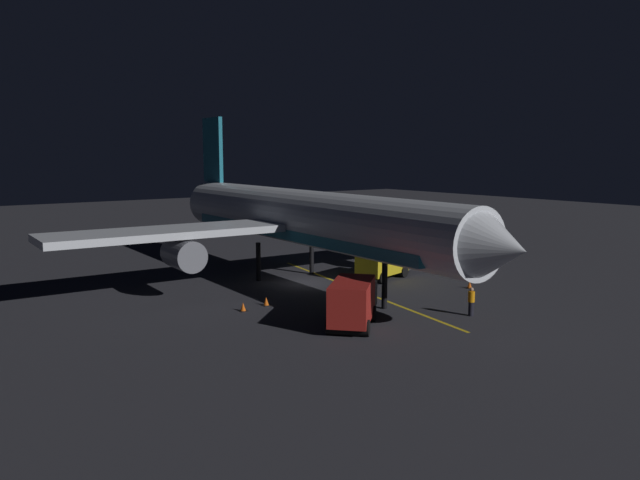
{
  "coord_description": "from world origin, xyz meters",
  "views": [
    {
      "loc": [
        25.75,
        37.37,
        9.62
      ],
      "look_at": [
        0.0,
        2.0,
        3.5
      ],
      "focal_mm": 34.61,
      "sensor_mm": 36.0,
      "label": 1
    }
  ],
  "objects_px": {
    "airliner": "(300,219)",
    "traffic_cone_near_right": "(243,307)",
    "ground_crew_worker": "(471,301)",
    "baggage_truck": "(353,302)",
    "catering_truck": "(387,261)",
    "traffic_cone_near_left": "(266,302)",
    "traffic_cone_under_wing": "(470,285)"
  },
  "relations": [
    {
      "from": "ground_crew_worker",
      "to": "traffic_cone_under_wing",
      "type": "distance_m",
      "value": 7.88
    },
    {
      "from": "baggage_truck",
      "to": "catering_truck",
      "type": "bearing_deg",
      "value": -139.9
    },
    {
      "from": "baggage_truck",
      "to": "ground_crew_worker",
      "type": "height_order",
      "value": "baggage_truck"
    },
    {
      "from": "airliner",
      "to": "traffic_cone_near_right",
      "type": "distance_m",
      "value": 10.43
    },
    {
      "from": "airliner",
      "to": "catering_truck",
      "type": "xyz_separation_m",
      "value": [
        -6.37,
        2.7,
        -3.5
      ]
    },
    {
      "from": "baggage_truck",
      "to": "traffic_cone_near_left",
      "type": "height_order",
      "value": "baggage_truck"
    },
    {
      "from": "traffic_cone_near_left",
      "to": "traffic_cone_near_right",
      "type": "relative_size",
      "value": 1.0
    },
    {
      "from": "catering_truck",
      "to": "baggage_truck",
      "type": "bearing_deg",
      "value": 40.1
    },
    {
      "from": "airliner",
      "to": "traffic_cone_near_right",
      "type": "xyz_separation_m",
      "value": [
        7.79,
        5.24,
        -4.54
      ]
    },
    {
      "from": "baggage_truck",
      "to": "ground_crew_worker",
      "type": "relative_size",
      "value": 3.43
    },
    {
      "from": "airliner",
      "to": "baggage_truck",
      "type": "xyz_separation_m",
      "value": [
        4.21,
        11.61,
        -3.45
      ]
    },
    {
      "from": "baggage_truck",
      "to": "traffic_cone_near_right",
      "type": "height_order",
      "value": "baggage_truck"
    },
    {
      "from": "baggage_truck",
      "to": "traffic_cone_near_right",
      "type": "relative_size",
      "value": 10.84
    },
    {
      "from": "traffic_cone_near_right",
      "to": "traffic_cone_under_wing",
      "type": "distance_m",
      "value": 16.88
    },
    {
      "from": "airliner",
      "to": "traffic_cone_near_left",
      "type": "relative_size",
      "value": 74.37
    },
    {
      "from": "traffic_cone_near_right",
      "to": "ground_crew_worker",
      "type": "bearing_deg",
      "value": 139.31
    },
    {
      "from": "baggage_truck",
      "to": "traffic_cone_under_wing",
      "type": "distance_m",
      "value": 13.13
    },
    {
      "from": "traffic_cone_near_right",
      "to": "traffic_cone_under_wing",
      "type": "xyz_separation_m",
      "value": [
        -16.42,
        3.88,
        0.0
      ]
    },
    {
      "from": "airliner",
      "to": "traffic_cone_near_left",
      "type": "height_order",
      "value": "airliner"
    },
    {
      "from": "traffic_cone_near_left",
      "to": "airliner",
      "type": "bearing_deg",
      "value": -140.54
    },
    {
      "from": "traffic_cone_under_wing",
      "to": "ground_crew_worker",
      "type": "bearing_deg",
      "value": 40.98
    },
    {
      "from": "ground_crew_worker",
      "to": "traffic_cone_near_right",
      "type": "bearing_deg",
      "value": -40.69
    },
    {
      "from": "airliner",
      "to": "traffic_cone_near_right",
      "type": "bearing_deg",
      "value": 33.91
    },
    {
      "from": "airliner",
      "to": "traffic_cone_under_wing",
      "type": "distance_m",
      "value": 13.35
    },
    {
      "from": "traffic_cone_near_left",
      "to": "traffic_cone_under_wing",
      "type": "relative_size",
      "value": 1.0
    },
    {
      "from": "traffic_cone_near_left",
      "to": "baggage_truck",
      "type": "bearing_deg",
      "value": 104.08
    },
    {
      "from": "airliner",
      "to": "baggage_truck",
      "type": "bearing_deg",
      "value": 70.07
    },
    {
      "from": "ground_crew_worker",
      "to": "traffic_cone_under_wing",
      "type": "height_order",
      "value": "ground_crew_worker"
    },
    {
      "from": "baggage_truck",
      "to": "traffic_cone_under_wing",
      "type": "height_order",
      "value": "baggage_truck"
    },
    {
      "from": "airliner",
      "to": "traffic_cone_near_right",
      "type": "relative_size",
      "value": 74.37
    },
    {
      "from": "airliner",
      "to": "catering_truck",
      "type": "bearing_deg",
      "value": 157.01
    },
    {
      "from": "catering_truck",
      "to": "airliner",
      "type": "bearing_deg",
      "value": -22.99
    }
  ]
}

